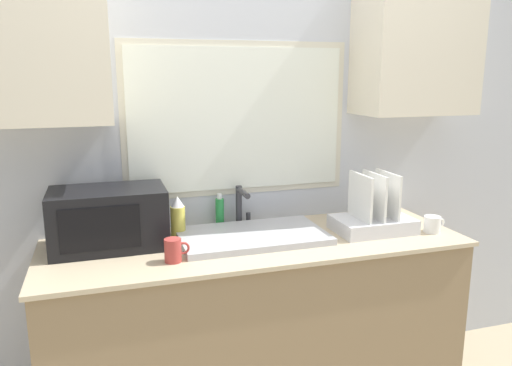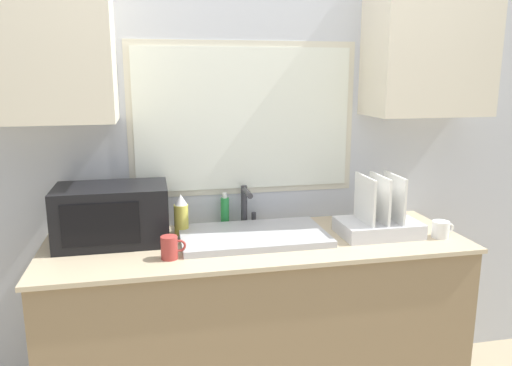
% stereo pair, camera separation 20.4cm
% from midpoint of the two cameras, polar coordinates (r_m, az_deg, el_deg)
% --- Properties ---
extents(countertop, '(1.94, 0.66, 0.88)m').
position_cam_midpoint_polar(countertop, '(2.50, 2.59, -16.17)').
color(countertop, '#8C7251').
rests_on(countertop, ground_plane).
extents(wall_back, '(6.00, 0.38, 2.60)m').
position_cam_midpoint_polar(wall_back, '(2.50, 1.06, 7.28)').
color(wall_back, silver).
rests_on(wall_back, ground_plane).
extents(sink_basin, '(0.68, 0.41, 0.03)m').
position_cam_midpoint_polar(sink_basin, '(2.34, 2.21, -6.07)').
color(sink_basin, '#B2B2B7').
rests_on(sink_basin, countertop).
extents(faucet, '(0.08, 0.18, 0.20)m').
position_cam_midpoint_polar(faucet, '(2.50, 1.18, -2.24)').
color(faucet, '#333338').
rests_on(faucet, countertop).
extents(microwave, '(0.50, 0.31, 0.26)m').
position_cam_midpoint_polar(microwave, '(2.33, -13.73, -3.53)').
color(microwave, black).
rests_on(microwave, countertop).
extents(dish_rack, '(0.37, 0.25, 0.29)m').
position_cam_midpoint_polar(dish_rack, '(2.48, 16.13, -4.30)').
color(dish_rack, silver).
rests_on(dish_rack, countertop).
extents(spray_bottle, '(0.07, 0.07, 0.20)m').
position_cam_midpoint_polar(spray_bottle, '(2.40, -6.15, -3.69)').
color(spray_bottle, '#D8CC4C').
rests_on(spray_bottle, countertop).
extents(soap_bottle, '(0.04, 0.04, 0.17)m').
position_cam_midpoint_polar(soap_bottle, '(2.53, -1.27, -3.23)').
color(soap_bottle, '#268C3F').
rests_on(soap_bottle, countertop).
extents(mug_near_sink, '(0.10, 0.07, 0.10)m').
position_cam_midpoint_polar(mug_near_sink, '(2.10, -7.08, -7.37)').
color(mug_near_sink, '#A53833').
rests_on(mug_near_sink, countertop).
extents(mug_by_rack, '(0.11, 0.08, 0.08)m').
position_cam_midpoint_polar(mug_by_rack, '(2.54, 22.56, -4.94)').
color(mug_by_rack, white).
rests_on(mug_by_rack, countertop).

